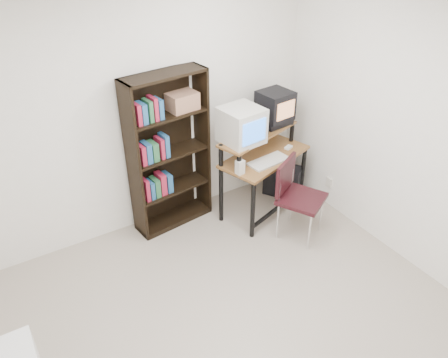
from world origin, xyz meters
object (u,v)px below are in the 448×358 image
pc_tower (283,180)px  crt_tv (275,106)px  computer_desk (263,160)px  crt_monitor (241,125)px  bookshelf (168,151)px  school_chair (295,191)px

pc_tower → crt_tv: bearing=122.1°
computer_desk → pc_tower: 0.62m
computer_desk → crt_monitor: crt_monitor is taller
pc_tower → bookshelf: (-1.40, 0.27, 0.69)m
crt_tv → pc_tower: 1.01m
pc_tower → computer_desk: bearing=162.3°
crt_monitor → bookshelf: bearing=147.6°
crt_tv → pc_tower: bearing=-32.7°
school_chair → pc_tower: bearing=31.7°
computer_desk → crt_tv: crt_tv is taller
computer_desk → pc_tower: size_ratio=2.60×
computer_desk → school_chair: 0.57m
pc_tower → school_chair: school_chair is taller
computer_desk → pc_tower: bearing=-3.4°
crt_tv → pc_tower: size_ratio=0.84×
crt_tv → pc_tower: crt_tv is taller
computer_desk → crt_tv: bearing=16.5°
crt_monitor → bookshelf: 0.83m
computer_desk → crt_monitor: (-0.29, 0.03, 0.49)m
crt_monitor → bookshelf: size_ratio=0.26×
computer_desk → school_chair: size_ratio=1.31×
crt_monitor → bookshelf: bookshelf is taller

